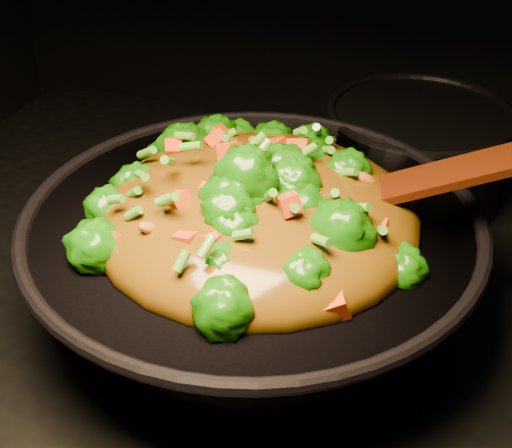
% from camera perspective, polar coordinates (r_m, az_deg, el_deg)
% --- Properties ---
extents(wok, '(0.58, 0.58, 0.13)m').
position_cam_1_polar(wok, '(0.77, -0.27, -3.47)').
color(wok, black).
rests_on(wok, stovetop).
extents(stir_fry, '(0.42, 0.42, 0.11)m').
position_cam_1_polar(stir_fry, '(0.69, 0.10, 3.89)').
color(stir_fry, '#175D06').
rests_on(stir_fry, wok).
extents(spatula, '(0.30, 0.11, 0.13)m').
position_cam_1_polar(spatula, '(0.71, 13.34, 3.42)').
color(spatula, '#331506').
rests_on(spatula, wok).
extents(back_pot, '(0.26, 0.26, 0.14)m').
position_cam_1_polar(back_pot, '(1.00, 12.60, 5.50)').
color(back_pot, black).
rests_on(back_pot, stovetop).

